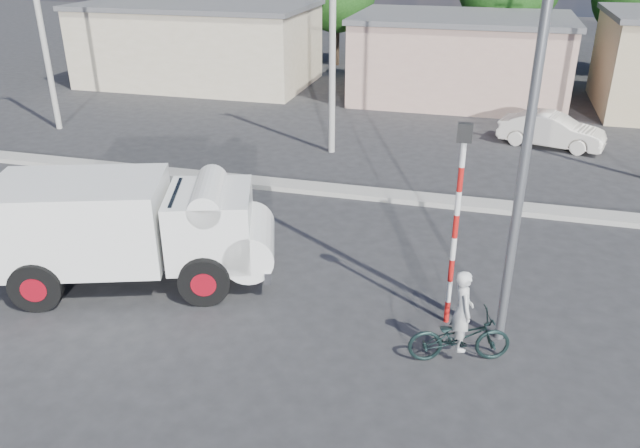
% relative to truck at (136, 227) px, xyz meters
% --- Properties ---
extents(ground_plane, '(120.00, 120.00, 0.00)m').
position_rel_truck_xyz_m(ground_plane, '(3.94, -1.33, -1.42)').
color(ground_plane, '#28282A').
rests_on(ground_plane, ground).
extents(median, '(40.00, 0.80, 0.16)m').
position_rel_truck_xyz_m(median, '(3.94, 6.67, -1.34)').
color(median, '#99968E').
rests_on(median, ground).
extents(truck, '(6.61, 4.12, 2.57)m').
position_rel_truck_xyz_m(truck, '(0.00, 0.00, 0.00)').
color(truck, black).
rests_on(truck, ground).
extents(bicycle, '(2.09, 1.25, 1.04)m').
position_rel_truck_xyz_m(bicycle, '(7.46, -1.10, -0.90)').
color(bicycle, black).
rests_on(bicycle, ground).
extents(cyclist, '(0.56, 0.69, 1.65)m').
position_rel_truck_xyz_m(cyclist, '(7.46, -1.10, -0.60)').
color(cyclist, silver).
rests_on(cyclist, ground).
extents(car_cream, '(4.14, 2.33, 1.29)m').
position_rel_truck_xyz_m(car_cream, '(10.00, 13.55, -0.78)').
color(car_cream, white).
rests_on(car_cream, ground).
extents(traffic_pole, '(0.28, 0.18, 4.36)m').
position_rel_truck_xyz_m(traffic_pole, '(7.14, 0.17, 1.17)').
color(traffic_pole, red).
rests_on(traffic_pole, ground).
extents(streetlight, '(2.34, 0.22, 9.00)m').
position_rel_truck_xyz_m(streetlight, '(8.08, -0.13, 3.54)').
color(streetlight, slate).
rests_on(streetlight, ground).
extents(building_row, '(37.80, 7.30, 4.44)m').
position_rel_truck_xyz_m(building_row, '(5.04, 20.67, 0.71)').
color(building_row, '#C2B292').
rests_on(building_row, ground).
extents(utility_poles, '(35.40, 0.24, 8.00)m').
position_rel_truck_xyz_m(utility_poles, '(7.19, 10.67, 2.64)').
color(utility_poles, '#99968E').
rests_on(utility_poles, ground).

